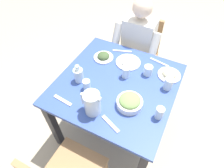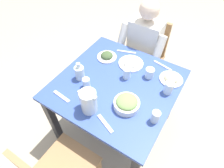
% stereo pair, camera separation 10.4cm
% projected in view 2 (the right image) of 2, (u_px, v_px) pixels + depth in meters
% --- Properties ---
extents(ground_plane, '(8.00, 8.00, 0.00)m').
position_uv_depth(ground_plane, '(116.00, 126.00, 2.14)').
color(ground_plane, tan).
extents(dining_table, '(0.97, 0.97, 0.72)m').
position_uv_depth(dining_table, '(116.00, 91.00, 1.68)').
color(dining_table, '#334C99').
rests_on(dining_table, ground_plane).
extents(chair_near, '(0.40, 0.40, 0.86)m').
position_uv_depth(chair_near, '(146.00, 52.00, 2.23)').
color(chair_near, '#997047').
rests_on(chair_near, ground_plane).
extents(diner_near, '(0.48, 0.53, 1.16)m').
position_uv_depth(diner_near, '(140.00, 52.00, 2.01)').
color(diner_near, silver).
rests_on(diner_near, ground_plane).
extents(water_pitcher, '(0.16, 0.12, 0.19)m').
position_uv_depth(water_pitcher, '(89.00, 101.00, 1.35)').
color(water_pitcher, silver).
rests_on(water_pitcher, dining_table).
extents(salad_bowl, '(0.20, 0.20, 0.09)m').
position_uv_depth(salad_bowl, '(127.00, 103.00, 1.41)').
color(salad_bowl, white).
rests_on(salad_bowl, dining_table).
extents(plate_yoghurt, '(0.23, 0.23, 0.05)m').
position_uv_depth(plate_yoghurt, '(131.00, 63.00, 1.74)').
color(plate_yoghurt, white).
rests_on(plate_yoghurt, dining_table).
extents(plate_beans, '(0.20, 0.20, 0.05)m').
position_uv_depth(plate_beans, '(171.00, 78.00, 1.61)').
color(plate_beans, white).
rests_on(plate_beans, dining_table).
extents(plate_dolmas, '(0.18, 0.18, 0.06)m').
position_uv_depth(plate_dolmas, '(107.00, 56.00, 1.79)').
color(plate_dolmas, white).
rests_on(plate_dolmas, dining_table).
extents(water_glass_far_right, '(0.07, 0.07, 0.10)m').
position_uv_depth(water_glass_far_right, '(127.00, 73.00, 1.60)').
color(water_glass_far_right, silver).
rests_on(water_glass_far_right, dining_table).
extents(water_glass_by_pitcher, '(0.07, 0.07, 0.10)m').
position_uv_depth(water_glass_by_pitcher, '(169.00, 88.00, 1.49)').
color(water_glass_by_pitcher, silver).
rests_on(water_glass_by_pitcher, dining_table).
extents(water_glass_center, '(0.08, 0.08, 0.09)m').
position_uv_depth(water_glass_center, '(150.00, 73.00, 1.61)').
color(water_glass_center, silver).
rests_on(water_glass_center, dining_table).
extents(water_glass_near_right, '(0.06, 0.06, 0.10)m').
position_uv_depth(water_glass_near_right, '(155.00, 117.00, 1.32)').
color(water_glass_near_right, silver).
rests_on(water_glass_near_right, dining_table).
extents(water_glass_far_left, '(0.06, 0.06, 0.09)m').
position_uv_depth(water_glass_far_left, '(86.00, 83.00, 1.54)').
color(water_glass_far_left, silver).
rests_on(water_glass_far_left, dining_table).
extents(oil_carafe, '(0.08, 0.08, 0.16)m').
position_uv_depth(oil_carafe, '(80.00, 73.00, 1.59)').
color(oil_carafe, silver).
rests_on(oil_carafe, dining_table).
extents(fork_near, '(0.17, 0.04, 0.01)m').
position_uv_depth(fork_near, '(62.00, 96.00, 1.50)').
color(fork_near, silver).
rests_on(fork_near, dining_table).
extents(knife_near, '(0.19, 0.05, 0.01)m').
position_uv_depth(knife_near, '(163.00, 65.00, 1.73)').
color(knife_near, silver).
rests_on(knife_near, dining_table).
extents(fork_far, '(0.17, 0.09, 0.01)m').
position_uv_depth(fork_far, '(105.00, 123.00, 1.34)').
color(fork_far, silver).
rests_on(fork_far, dining_table).
extents(knife_far, '(0.18, 0.08, 0.01)m').
position_uv_depth(knife_far, '(126.00, 52.00, 1.86)').
color(knife_far, silver).
rests_on(knife_far, dining_table).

